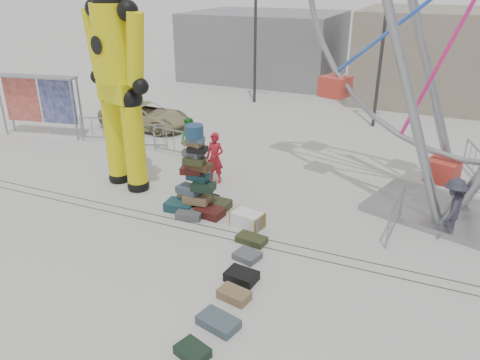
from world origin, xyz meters
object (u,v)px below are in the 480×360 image
at_px(crash_test_dummy, 118,75).
at_px(barricade_dummy_a, 103,129).
at_px(lamp_post_right, 386,30).
at_px(pedestrian_green, 190,140).
at_px(barricade_wheel_back, 474,162).
at_px(banner_scaffold, 38,91).
at_px(barricade_wheel_front, 395,215).
at_px(parked_suv, 145,116).
at_px(pedestrian_black, 119,139).
at_px(suitcase_tower, 197,187).
at_px(barricade_dummy_b, 143,136).
at_px(steamer_trunk, 247,219).
at_px(pedestrian_grey, 452,208).
at_px(barricade_dummy_c, 174,142).
at_px(pedestrian_red, 215,158).
at_px(lamp_post_left, 257,20).

relative_size(crash_test_dummy, barricade_dummy_a, 3.65).
xyz_separation_m(lamp_post_right, pedestrian_green, (-5.95, -7.61, -3.61)).
bearing_deg(barricade_dummy_a, barricade_wheel_back, -9.62).
distance_m(barricade_dummy_a, barricade_wheel_back, 14.97).
relative_size(banner_scaffold, barricade_wheel_front, 1.90).
bearing_deg(parked_suv, barricade_dummy_a, 165.98).
relative_size(banner_scaffold, parked_suv, 0.87).
height_order(pedestrian_green, pedestrian_black, pedestrian_green).
xyz_separation_m(suitcase_tower, barricade_dummy_b, (-4.74, 4.03, -0.23)).
relative_size(banner_scaffold, pedestrian_green, 2.19).
xyz_separation_m(crash_test_dummy, pedestrian_green, (0.89, 2.84, -2.98)).
bearing_deg(crash_test_dummy, barricade_wheel_front, 19.51).
distance_m(steamer_trunk, pedestrian_grey, 5.71).
bearing_deg(barricade_dummy_c, parked_suv, 146.44).
xyz_separation_m(banner_scaffold, pedestrian_green, (7.67, -0.19, -1.17)).
xyz_separation_m(suitcase_tower, crash_test_dummy, (-3.11, 0.72, 3.07)).
bearing_deg(barricade_dummy_c, pedestrian_green, -13.83).
height_order(crash_test_dummy, pedestrian_red, crash_test_dummy).
bearing_deg(pedestrian_red, banner_scaffold, 173.05).
bearing_deg(pedestrian_grey, pedestrian_red, -83.26).
height_order(barricade_wheel_front, pedestrian_red, pedestrian_red).
bearing_deg(parked_suv, pedestrian_black, -159.88).
relative_size(lamp_post_right, crash_test_dummy, 1.10).
relative_size(barricade_wheel_front, pedestrian_green, 1.15).
xyz_separation_m(lamp_post_left, suitcase_tower, (3.27, -13.17, -3.70)).
relative_size(suitcase_tower, pedestrian_grey, 1.59).
relative_size(suitcase_tower, barricade_wheel_back, 1.39).
height_order(pedestrian_green, parked_suv, pedestrian_green).
distance_m(steamer_trunk, parked_suv, 10.65).
bearing_deg(lamp_post_left, barricade_wheel_back, -31.26).
xyz_separation_m(lamp_post_right, barricade_dummy_c, (-6.90, -7.26, -3.93)).
bearing_deg(pedestrian_grey, barricade_dummy_c, -91.14).
bearing_deg(lamp_post_right, pedestrian_green, -128.04).
bearing_deg(barricade_dummy_b, lamp_post_right, 20.30).
relative_size(banner_scaffold, barricade_dummy_c, 1.90).
distance_m(crash_test_dummy, pedestrian_red, 4.23).
height_order(barricade_wheel_back, parked_suv, parked_suv).
xyz_separation_m(pedestrian_red, parked_suv, (-5.86, 4.36, -0.30)).
xyz_separation_m(lamp_post_left, pedestrian_green, (1.05, -9.61, -3.61)).
height_order(banner_scaffold, pedestrian_grey, banner_scaffold).
xyz_separation_m(barricade_wheel_front, pedestrian_grey, (1.43, 0.40, 0.32)).
distance_m(pedestrian_red, parked_suv, 7.31).
xyz_separation_m(barricade_dummy_b, pedestrian_red, (4.29, -1.87, 0.36)).
distance_m(banner_scaffold, pedestrian_red, 9.64).
distance_m(barricade_dummy_b, parked_suv, 2.95).
height_order(pedestrian_red, pedestrian_green, pedestrian_red).
bearing_deg(pedestrian_red, barricade_dummy_b, 159.05).
relative_size(crash_test_dummy, barricade_wheel_back, 3.65).
bearing_deg(barricade_dummy_c, pedestrian_grey, -7.14).
distance_m(pedestrian_green, pedestrian_grey, 9.68).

